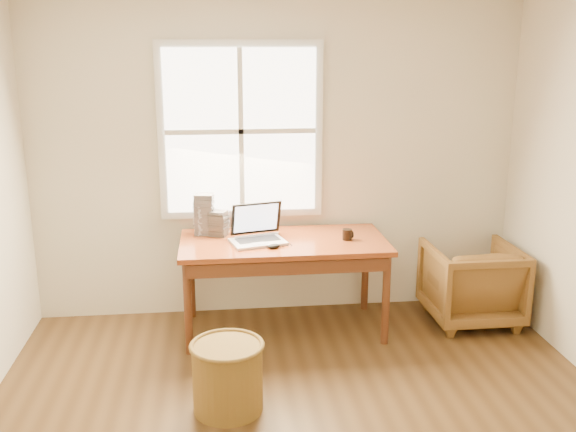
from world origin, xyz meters
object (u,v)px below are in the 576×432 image
wicker_stool (228,378)px  coffee_mug (347,234)px  desk (284,243)px  laptop (258,226)px  cd_stack_a (204,219)px  armchair (471,283)px

wicker_stool → coffee_mug: size_ratio=5.19×
desk → laptop: bearing=-163.8°
desk → coffee_mug: size_ratio=19.06×
desk → cd_stack_a: cd_stack_a is taller
coffee_mug → cd_stack_a: bearing=-170.3°
laptop → armchair: bearing=-12.5°
coffee_mug → desk: bearing=-160.7°
laptop → coffee_mug: laptop is taller
armchair → cd_stack_a: cd_stack_a is taller
wicker_stool → cd_stack_a: 1.54m
desk → armchair: size_ratio=2.21×
wicker_stool → laptop: laptop is taller
armchair → laptop: (-1.75, -0.06, 0.56)m
armchair → cd_stack_a: size_ratio=2.92×
desk → laptop: size_ratio=4.15×
wicker_stool → coffee_mug: coffee_mug is taller
desk → laptop: (-0.20, -0.06, 0.16)m
wicker_stool → laptop: size_ratio=1.13×
desk → armchair: desk is taller
coffee_mug → cd_stack_a: size_ratio=0.34×
armchair → laptop: size_ratio=1.88×
desk → cd_stack_a: bearing=158.0°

